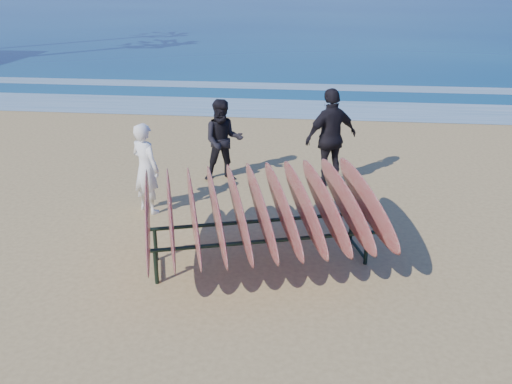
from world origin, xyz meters
TOP-DOWN VIEW (x-y plane):
  - ground at (0.00, 0.00)m, footprint 120.00×120.00m
  - ocean at (0.00, 55.00)m, footprint 160.00×160.00m
  - foam_near at (0.00, 10.00)m, footprint 160.00×160.00m
  - foam_far at (0.00, 13.50)m, footprint 160.00×160.00m
  - surfboard_rack at (0.10, 0.45)m, footprint 3.77×3.36m
  - person_white at (-2.03, 2.02)m, footprint 0.69×0.63m
  - person_dark_a at (-0.98, 3.72)m, footprint 0.92×0.79m
  - person_dark_b at (1.12, 3.71)m, footprint 1.19×1.00m

SIDE VIEW (x-z plane):
  - ground at x=0.00m, z-range 0.00..0.00m
  - ocean at x=0.00m, z-range 0.01..0.01m
  - foam_far at x=0.00m, z-range 0.01..0.01m
  - foam_near at x=0.00m, z-range 0.01..0.01m
  - person_white at x=-2.03m, z-range 0.00..1.59m
  - person_dark_a at x=-0.98m, z-range 0.00..1.64m
  - surfboard_rack at x=0.10m, z-range 0.19..1.49m
  - person_dark_b at x=1.12m, z-range 0.00..1.91m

